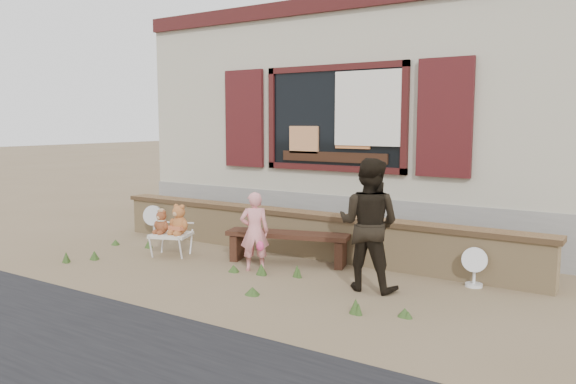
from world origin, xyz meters
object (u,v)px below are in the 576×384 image
Objects in this scene: child at (255,231)px; adult at (369,224)px; bench at (288,241)px; teddy_bear_left at (162,221)px; teddy_bear_right at (179,219)px; folding_chair at (171,236)px.

child is 1.66m from adult.
bench is 1.95m from teddy_bear_left.
teddy_bear_right is at bearing -0.00° from teddy_bear_left.
adult is at bearing -34.90° from bench.
adult is at bearing -19.43° from teddy_bear_left.
adult is (1.64, 0.05, 0.25)m from child.
teddy_bear_right is at bearing -178.19° from bench.
adult reaches higher than teddy_bear_left.
adult is (3.32, 0.11, 0.27)m from teddy_bear_left.
folding_chair is at bearing -36.74° from child.
teddy_bear_left is at bearing 180.00° from teddy_bear_right.
adult reaches higher than bench.
teddy_bear_right is 1.42m from child.
teddy_bear_left is at bearing -35.01° from child.
teddy_bear_left is 0.23× the size of adult.
adult is at bearing -21.18° from teddy_bear_right.
folding_chair is 3.23m from adult.
teddy_bear_right is 3.07m from adult.
adult is (3.06, 0.01, 0.22)m from teddy_bear_right.
child reaches higher than folding_chair.
bench reaches higher than folding_chair.
folding_chair is 1.56m from child.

